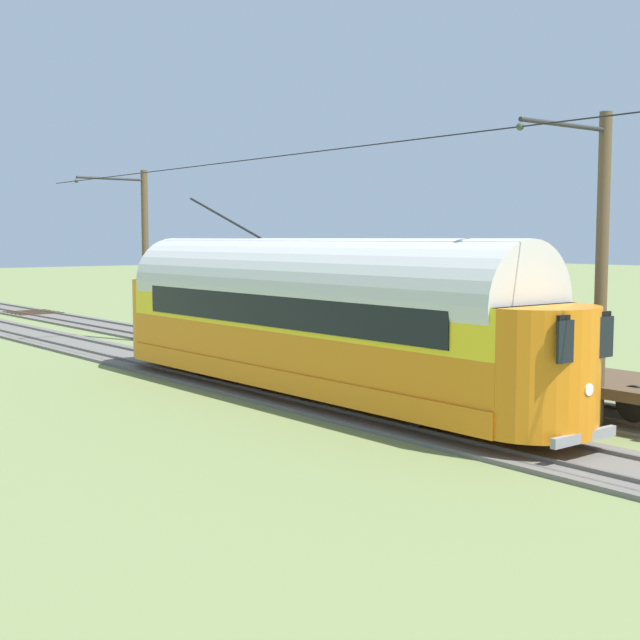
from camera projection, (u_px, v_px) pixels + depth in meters
The scene contains 8 objects.
ground_plane at pixel (364, 391), 25.08m from camera, with size 220.00×220.00×0.00m, color olive.
track_streetcar_siding at pixel (409, 381), 26.61m from camera, with size 2.80×80.00×0.18m.
track_adjacent_siding at pixel (299, 396), 24.03m from camera, with size 2.80×80.00×0.18m.
vintage_streetcar at pixel (309, 316), 23.45m from camera, with size 2.65×17.30×5.40m.
flatcar_adjacent at pixel (513, 369), 23.48m from camera, with size 2.80×11.83×1.60m.
catenary_pole_foreground at pixel (143, 253), 36.61m from camera, with size 3.14×0.28×7.08m.
catenary_pole_mid_near at pixel (599, 265), 19.73m from camera, with size 3.14×0.28×7.08m.
overhead_wire_run at pixel (490, 130), 18.39m from camera, with size 2.94×47.35×0.18m.
Camera 1 is at (16.41, 18.62, 4.32)m, focal length 49.88 mm.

